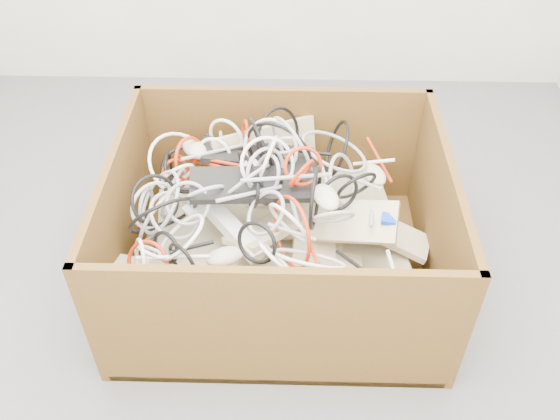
{
  "coord_description": "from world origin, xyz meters",
  "views": [
    {
      "loc": [
        0.11,
        -1.33,
        1.63
      ],
      "look_at": [
        0.07,
        0.13,
        0.3
      ],
      "focal_mm": 38.46,
      "sensor_mm": 36.0,
      "label": 1
    }
  ],
  "objects_px": {
    "power_strip_right": "(232,228)",
    "power_strip_left": "(224,190)",
    "cardboard_box": "(276,248)",
    "vga_plug": "(389,219)"
  },
  "relations": [
    {
      "from": "power_strip_right",
      "to": "power_strip_left",
      "type": "bearing_deg",
      "value": 152.72
    },
    {
      "from": "cardboard_box",
      "to": "vga_plug",
      "type": "bearing_deg",
      "value": -10.89
    },
    {
      "from": "cardboard_box",
      "to": "vga_plug",
      "type": "xyz_separation_m",
      "value": [
        0.36,
        -0.07,
        0.21
      ]
    },
    {
      "from": "power_strip_left",
      "to": "vga_plug",
      "type": "bearing_deg",
      "value": -50.83
    },
    {
      "from": "power_strip_left",
      "to": "vga_plug",
      "type": "height_order",
      "value": "power_strip_left"
    },
    {
      "from": "cardboard_box",
      "to": "power_strip_right",
      "type": "xyz_separation_m",
      "value": [
        -0.13,
        -0.1,
        0.19
      ]
    },
    {
      "from": "cardboard_box",
      "to": "power_strip_left",
      "type": "bearing_deg",
      "value": 167.54
    },
    {
      "from": "power_strip_left",
      "to": "power_strip_right",
      "type": "xyz_separation_m",
      "value": [
        0.04,
        -0.13,
        -0.04
      ]
    },
    {
      "from": "power_strip_left",
      "to": "power_strip_right",
      "type": "distance_m",
      "value": 0.15
    },
    {
      "from": "power_strip_left",
      "to": "vga_plug",
      "type": "relative_size",
      "value": 6.45
    }
  ]
}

